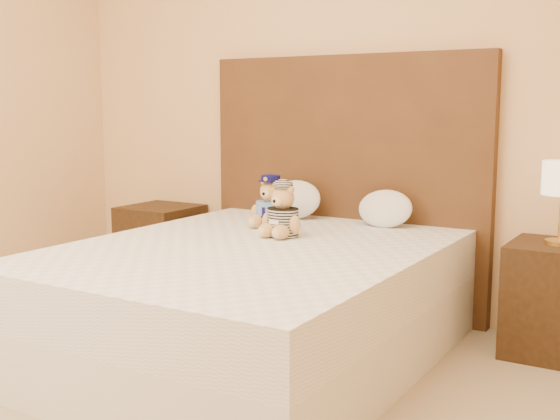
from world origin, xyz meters
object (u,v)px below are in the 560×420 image
object	(u,v)px
bed	(251,302)
pillow_left	(294,198)
nightstand_right	(557,300)
teddy_police	(271,202)
teddy_prisoner	(283,210)
nightstand_left	(161,247)
pillow_right	(385,207)

from	to	relation	value
bed	pillow_left	bearing A→B (deg)	106.29
nightstand_right	teddy_police	world-z (taller)	teddy_police
teddy_police	teddy_prisoner	bearing A→B (deg)	-45.77
teddy_police	teddy_prisoner	distance (m)	0.29
nightstand_left	teddy_prisoner	size ratio (longest dim) A/B	2.04
teddy_police	teddy_prisoner	world-z (taller)	teddy_police
pillow_left	nightstand_left	bearing A→B (deg)	-178.29
nightstand_left	teddy_prisoner	distance (m)	1.42
nightstand_left	pillow_left	world-z (taller)	pillow_left
nightstand_left	teddy_prisoner	world-z (taller)	teddy_prisoner
nightstand_left	nightstand_right	size ratio (longest dim) A/B	1.00
bed	pillow_left	world-z (taller)	pillow_left
teddy_police	nightstand_right	bearing A→B (deg)	12.02
nightstand_left	pillow_right	bearing A→B (deg)	1.08
teddy_prisoner	nightstand_left	bearing A→B (deg)	163.48
nightstand_right	teddy_police	size ratio (longest dim) A/B	1.96
pillow_right	nightstand_right	bearing A→B (deg)	-1.88
nightstand_left	teddy_police	bearing A→B (deg)	-16.06
nightstand_left	pillow_right	size ratio (longest dim) A/B	1.77
nightstand_right	pillow_right	bearing A→B (deg)	178.12
bed	nightstand_right	world-z (taller)	same
teddy_prisoner	pillow_right	size ratio (longest dim) A/B	0.87
nightstand_right	teddy_police	distance (m)	1.54
nightstand_left	pillow_right	world-z (taller)	pillow_right
nightstand_right	pillow_right	distance (m)	0.99
teddy_police	teddy_prisoner	size ratio (longest dim) A/B	1.04
pillow_left	pillow_right	bearing A→B (deg)	0.00
nightstand_left	nightstand_right	distance (m)	2.50
bed	teddy_police	size ratio (longest dim) A/B	7.12
nightstand_left	pillow_left	size ratio (longest dim) A/B	1.60
nightstand_right	bed	bearing A→B (deg)	-147.38
nightstand_left	pillow_left	distance (m)	1.08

